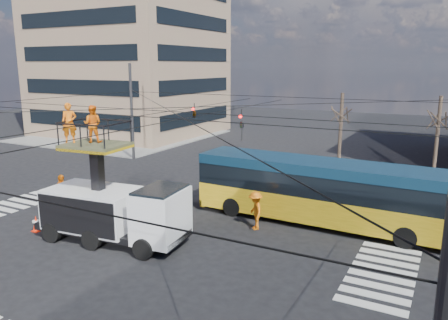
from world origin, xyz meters
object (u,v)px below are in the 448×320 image
worker_ground (62,193)px  city_bus (325,191)px  traffic_cone (36,223)px  utility_truck (114,198)px  flagger (255,211)px

worker_ground → city_bus: bearing=-77.5°
traffic_cone → worker_ground: size_ratio=0.39×
utility_truck → city_bus: size_ratio=0.54×
utility_truck → city_bus: bearing=34.4°
utility_truck → flagger: (4.98, 4.33, -1.09)m
worker_ground → flagger: bearing=-83.9°
worker_ground → utility_truck: bearing=-116.0°
city_bus → worker_ground: bearing=-159.5°
city_bus → traffic_cone: 14.14m
utility_truck → city_bus: 10.17m
traffic_cone → worker_ground: 3.20m
traffic_cone → city_bus: bearing=31.9°
worker_ground → flagger: worker_ground is taller
city_bus → traffic_cone: (-11.95, -7.44, -1.34)m
utility_truck → worker_ground: (-5.56, 1.97, -1.04)m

